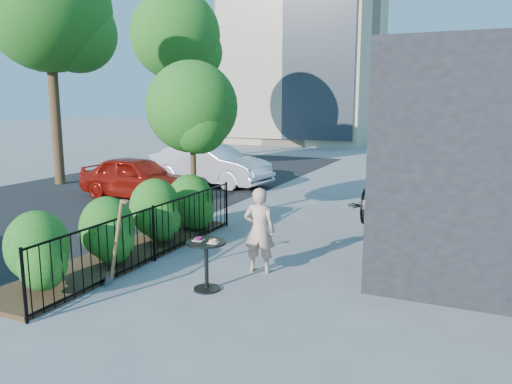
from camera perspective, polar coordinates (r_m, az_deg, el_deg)
The scene contains 13 objects.
ground at distance 9.16m, azimuth -3.73°, elevation -9.09°, with size 120.00×120.00×0.00m, color gray.
fence at distance 9.76m, azimuth -11.60°, elevation -4.60°, with size 0.05×6.05×1.10m.
planting_bed at distance 10.32m, azimuth -14.68°, elevation -6.92°, with size 1.30×6.00×0.08m, color #382616.
shrubs at distance 10.16m, azimuth -14.06°, elevation -3.30°, with size 1.10×5.60×1.24m.
patio_tree at distance 12.14m, azimuth -7.16°, elevation 8.98°, with size 2.20×2.20×3.94m.
street at distance 15.64m, azimuth -21.54°, elevation -1.54°, with size 9.00×30.00×0.01m, color black.
street_tree_near at distance 19.71m, azimuth -22.60°, elevation 18.04°, with size 4.40×4.40×8.28m.
street_tree_far at distance 25.87m, azimuth -9.09°, elevation 16.69°, with size 4.40×4.40×8.28m.
cafe_table at distance 8.18m, azimuth -5.70°, elevation -7.34°, with size 0.65×0.65×0.88m.
woman at distance 8.91m, azimuth 0.38°, elevation -4.40°, with size 0.57×0.37×1.55m, color tan.
shovel at distance 8.53m, azimuth -15.81°, elevation -6.19°, with size 0.51×0.20×1.54m.
car_red at distance 16.08m, azimuth -13.36°, elevation 1.62°, with size 1.57×3.91×1.33m, color #9C160D.
car_silver at distance 18.23m, azimuth -5.27°, elevation 3.17°, with size 1.60×4.58×1.51m, color silver.
Camera 1 is at (4.07, -7.61, 3.07)m, focal length 35.00 mm.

